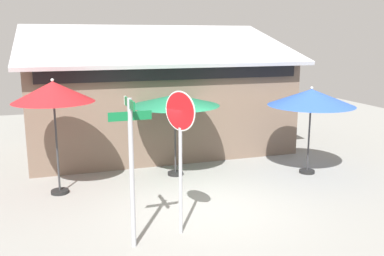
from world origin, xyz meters
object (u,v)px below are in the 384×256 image
Objects in this scene: street_sign_post at (131,159)px; patio_umbrella_crimson_left at (53,93)px; patio_umbrella_royal_blue_right at (311,98)px; patio_umbrella_forest_green_center at (175,101)px; stop_sign at (180,136)px.

patio_umbrella_crimson_left is at bearing 110.92° from street_sign_post.
patio_umbrella_crimson_left is 1.15× the size of patio_umbrella_royal_blue_right.
street_sign_post is 4.29m from patio_umbrella_forest_green_center.
patio_umbrella_royal_blue_right is at bearing 26.92° from street_sign_post.
street_sign_post is 1.07m from stop_sign.
patio_umbrella_forest_green_center is at bearing 63.65° from street_sign_post.
patio_umbrella_crimson_left is at bearing -170.98° from patio_umbrella_forest_green_center.
patio_umbrella_crimson_left is at bearing 175.82° from patio_umbrella_royal_blue_right.
patio_umbrella_royal_blue_right is at bearing 29.32° from stop_sign.
stop_sign is at bearing -53.50° from patio_umbrella_crimson_left.
patio_umbrella_forest_green_center is 3.80m from patio_umbrella_royal_blue_right.
patio_umbrella_crimson_left is 1.17× the size of patio_umbrella_forest_green_center.
patio_umbrella_royal_blue_right is (4.57, 2.57, 0.19)m from stop_sign.
patio_umbrella_royal_blue_right is (6.84, -0.50, -0.36)m from patio_umbrella_crimson_left.
patio_umbrella_crimson_left reaches higher than street_sign_post.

